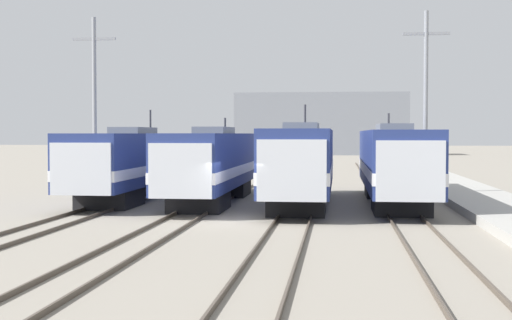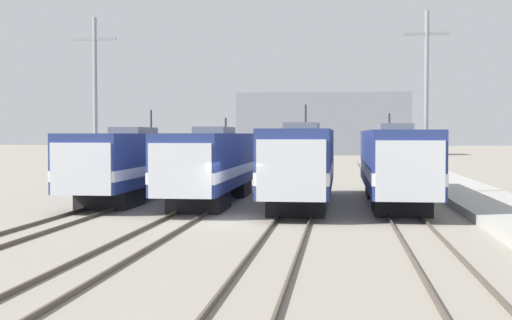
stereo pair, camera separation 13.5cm
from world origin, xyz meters
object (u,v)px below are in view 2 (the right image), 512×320
at_px(catenary_tower_left, 95,101).
at_px(locomotive_far_left, 132,163).
at_px(locomotive_center_right, 301,163).
at_px(catenary_tower_right, 426,99).
at_px(locomotive_far_right, 395,163).
at_px(locomotive_center_left, 213,164).

bearing_deg(catenary_tower_left, locomotive_far_left, -40.72).
relative_size(locomotive_center_right, catenary_tower_right, 1.55).
bearing_deg(locomotive_far_left, locomotive_center_right, -11.74).
relative_size(locomotive_center_right, locomotive_far_right, 0.93).
xyz_separation_m(locomotive_center_left, catenary_tower_left, (-7.77, 3.49, 3.59)).
bearing_deg(locomotive_center_left, locomotive_far_right, 0.54).
bearing_deg(locomotive_center_right, locomotive_far_left, 168.26).
bearing_deg(catenary_tower_right, locomotive_center_right, -146.14).
xyz_separation_m(locomotive_center_left, locomotive_far_right, (9.60, 0.09, 0.07)).
distance_m(locomotive_center_left, catenary_tower_right, 12.62).
distance_m(locomotive_far_left, locomotive_center_left, 4.89).
relative_size(locomotive_far_left, locomotive_center_left, 0.99).
bearing_deg(locomotive_center_left, catenary_tower_left, 155.85).
bearing_deg(locomotive_center_right, locomotive_far_right, 13.59).
height_order(locomotive_center_left, catenary_tower_left, catenary_tower_left).
distance_m(locomotive_far_left, locomotive_far_right, 14.42).
bearing_deg(locomotive_far_right, locomotive_far_left, 176.68).
height_order(locomotive_center_left, locomotive_far_right, locomotive_far_right).
distance_m(locomotive_far_right, catenary_tower_right, 5.28).
relative_size(locomotive_center_left, locomotive_far_right, 0.95).
height_order(locomotive_far_left, locomotive_center_left, locomotive_far_left).
xyz_separation_m(locomotive_center_left, catenary_tower_right, (11.59, 3.49, 3.59)).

